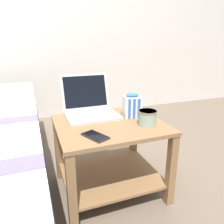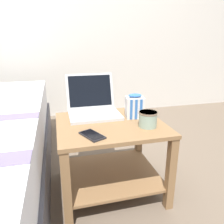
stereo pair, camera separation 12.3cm
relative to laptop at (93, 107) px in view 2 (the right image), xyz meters
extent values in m
plane|color=brown|center=(0.07, -0.19, -0.52)|extent=(8.00, 8.00, 0.00)
cube|color=beige|center=(0.07, 1.44, 0.73)|extent=(8.00, 0.05, 2.50)
cube|color=olive|center=(0.07, -0.19, -0.06)|extent=(0.62, 0.54, 0.02)
cube|color=olive|center=(0.07, -0.19, -0.40)|extent=(0.58, 0.50, 0.02)
cube|color=olive|center=(-0.22, -0.43, -0.29)|extent=(0.04, 0.04, 0.44)
cube|color=olive|center=(0.35, -0.43, -0.29)|extent=(0.04, 0.04, 0.44)
cube|color=olive|center=(-0.22, 0.06, -0.29)|extent=(0.04, 0.04, 0.44)
cube|color=olive|center=(0.35, 0.06, -0.29)|extent=(0.04, 0.04, 0.44)
cube|color=#B7BABC|center=(0.00, -0.05, -0.04)|extent=(0.32, 0.25, 0.02)
cube|color=silver|center=(0.00, -0.03, -0.03)|extent=(0.27, 0.13, 0.00)
cube|color=silver|center=(0.00, -0.12, -0.03)|extent=(0.09, 0.05, 0.00)
cube|color=#B7BABC|center=(0.00, 0.11, 0.08)|extent=(0.32, 0.08, 0.23)
cube|color=black|center=(0.00, 0.10, 0.08)|extent=(0.29, 0.07, 0.20)
cube|color=green|center=(0.01, 0.09, 0.02)|extent=(0.03, 0.02, 0.05)
cube|color=orange|center=(0.03, 0.10, 0.04)|extent=(0.02, 0.02, 0.04)
cube|color=green|center=(0.07, 0.11, 0.06)|extent=(0.04, 0.01, 0.03)
cube|color=silver|center=(0.06, 0.09, 0.03)|extent=(0.03, 0.01, 0.03)
cylinder|color=#8CA593|center=(0.26, -0.30, -0.01)|extent=(0.10, 0.10, 0.09)
cylinder|color=#7F6B56|center=(0.26, -0.30, 0.03)|extent=(0.10, 0.10, 0.01)
cylinder|color=black|center=(0.26, -0.30, 0.02)|extent=(0.09, 0.09, 0.01)
torus|color=#8CA593|center=(0.30, -0.27, 0.00)|extent=(0.06, 0.05, 0.07)
cube|color=silver|center=(0.24, -0.13, 0.02)|extent=(0.12, 0.11, 0.13)
cube|color=#3366B2|center=(0.20, -0.17, 0.02)|extent=(0.02, 0.00, 0.12)
cube|color=#3366B2|center=(0.23, -0.18, 0.02)|extent=(0.02, 0.00, 0.12)
cube|color=#3366B2|center=(0.26, -0.18, 0.02)|extent=(0.02, 0.00, 0.12)
ellipsoid|color=#3366B2|center=(0.24, -0.13, 0.09)|extent=(0.09, 0.07, 0.02)
cube|color=black|center=(-0.07, -0.35, -0.05)|extent=(0.13, 0.16, 0.01)
cube|color=black|center=(-0.07, -0.35, -0.04)|extent=(0.11, 0.14, 0.00)
camera|label=1|loc=(-0.34, -1.32, 0.42)|focal=35.00mm
camera|label=2|loc=(-0.23, -1.36, 0.42)|focal=35.00mm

